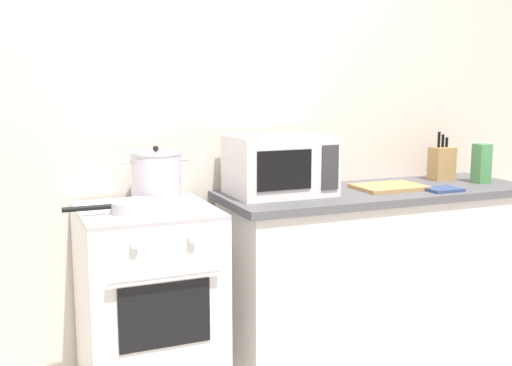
# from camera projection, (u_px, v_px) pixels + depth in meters

# --- Properties ---
(back_wall) EXTENTS (4.40, 0.10, 2.50)m
(back_wall) POSITION_uv_depth(u_px,v_px,m) (248.00, 125.00, 3.33)
(back_wall) COLOR silver
(back_wall) RESTS_ON ground_plane
(lower_cabinet_right) EXTENTS (1.64, 0.56, 0.88)m
(lower_cabinet_right) POSITION_uv_depth(u_px,v_px,m) (375.00, 276.00, 3.37)
(lower_cabinet_right) COLOR white
(lower_cabinet_right) RESTS_ON ground_plane
(countertop_right) EXTENTS (1.70, 0.60, 0.04)m
(countertop_right) POSITION_uv_depth(u_px,v_px,m) (378.00, 193.00, 3.30)
(countertop_right) COLOR #59595E
(countertop_right) RESTS_ON lower_cabinet_right
(stove) EXTENTS (0.60, 0.64, 0.92)m
(stove) POSITION_uv_depth(u_px,v_px,m) (149.00, 305.00, 2.88)
(stove) COLOR white
(stove) RESTS_ON ground_plane
(stock_pot) EXTENTS (0.33, 0.24, 0.27)m
(stock_pot) POSITION_uv_depth(u_px,v_px,m) (156.00, 176.00, 2.94)
(stock_pot) COLOR silver
(stock_pot) RESTS_ON stove
(frying_pan) EXTENTS (0.42, 0.22, 0.05)m
(frying_pan) POSITION_uv_depth(u_px,v_px,m) (135.00, 207.00, 2.70)
(frying_pan) COLOR silver
(frying_pan) RESTS_ON stove
(microwave) EXTENTS (0.50, 0.37, 0.30)m
(microwave) POSITION_uv_depth(u_px,v_px,m) (280.00, 165.00, 3.12)
(microwave) COLOR white
(microwave) RESTS_ON countertop_right
(cutting_board) EXTENTS (0.36, 0.26, 0.02)m
(cutting_board) POSITION_uv_depth(u_px,v_px,m) (389.00, 187.00, 3.30)
(cutting_board) COLOR tan
(cutting_board) RESTS_ON countertop_right
(knife_block) EXTENTS (0.13, 0.10, 0.28)m
(knife_block) POSITION_uv_depth(u_px,v_px,m) (442.00, 163.00, 3.59)
(knife_block) COLOR tan
(knife_block) RESTS_ON countertop_right
(pasta_box) EXTENTS (0.08, 0.08, 0.22)m
(pasta_box) POSITION_uv_depth(u_px,v_px,m) (481.00, 163.00, 3.48)
(pasta_box) COLOR #4C9356
(pasta_box) RESTS_ON countertop_right
(oven_mitt) EXTENTS (0.18, 0.14, 0.02)m
(oven_mitt) POSITION_uv_depth(u_px,v_px,m) (443.00, 189.00, 3.24)
(oven_mitt) COLOR #33477A
(oven_mitt) RESTS_ON countertop_right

